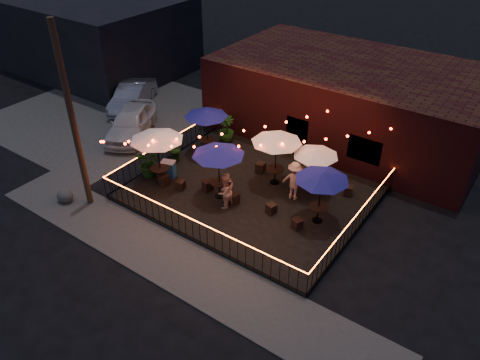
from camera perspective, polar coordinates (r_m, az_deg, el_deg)
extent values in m
plane|color=black|center=(19.83, -1.95, -4.53)|extent=(110.00, 110.00, 0.00)
cube|color=black|center=(21.08, 1.32, -1.63)|extent=(10.00, 8.00, 0.15)
cube|color=#403D3B|center=(17.98, -8.28, -9.66)|extent=(18.00, 2.50, 0.05)
cube|color=#403D3B|center=(29.67, -16.10, 7.95)|extent=(11.00, 12.00, 0.02)
cube|color=#380F10|center=(26.00, 13.36, 9.53)|extent=(14.00, 8.00, 4.00)
cube|color=black|center=(23.57, 7.02, 5.16)|extent=(1.20, 0.24, 2.20)
cube|color=black|center=(22.13, 15.01, 3.66)|extent=(1.60, 0.24, 1.20)
cube|color=black|center=(36.17, -17.03, 16.65)|extent=(12.00, 9.00, 5.00)
cylinder|color=#3A2818|center=(19.65, -19.71, 6.77)|extent=(0.26, 0.26, 8.00)
cube|color=black|center=(18.50, -5.72, -7.08)|extent=(10.00, 0.04, 0.04)
cube|color=black|center=(17.92, -5.88, -4.85)|extent=(10.00, 0.04, 0.04)
cube|color=#E65414|center=(17.90, -5.89, -4.78)|extent=(10.00, 0.03, 0.02)
cube|color=black|center=(23.69, -8.74, 2.75)|extent=(0.04, 8.00, 0.04)
cube|color=black|center=(23.24, -8.93, 4.69)|extent=(0.04, 8.00, 0.04)
cube|color=#E65414|center=(23.22, -8.94, 4.75)|extent=(0.03, 8.00, 0.02)
cube|color=black|center=(19.24, 13.80, -6.19)|extent=(0.04, 8.00, 0.04)
cube|color=black|center=(18.68, 14.17, -4.02)|extent=(0.04, 8.00, 0.04)
cube|color=#E65414|center=(18.66, 14.19, -3.95)|extent=(0.03, 8.00, 0.02)
cylinder|color=black|center=(21.95, -9.54, -0.27)|extent=(0.48, 0.48, 0.03)
cylinder|color=black|center=(21.74, -9.63, 0.57)|extent=(0.06, 0.06, 0.78)
cylinder|color=black|center=(21.53, -9.73, 1.47)|extent=(0.87, 0.87, 0.04)
cylinder|color=black|center=(21.27, -9.85, 2.60)|extent=(0.05, 0.05, 2.60)
cone|color=white|center=(20.72, -10.15, 5.29)|extent=(2.92, 2.92, 0.38)
cylinder|color=black|center=(24.08, -3.95, 3.45)|extent=(0.43, 0.43, 0.03)
cylinder|color=black|center=(23.91, -3.98, 4.17)|extent=(0.06, 0.06, 0.71)
cylinder|color=black|center=(23.73, -4.01, 4.93)|extent=(0.78, 0.78, 0.04)
cylinder|color=black|center=(23.52, -4.05, 5.89)|extent=(0.04, 0.04, 2.35)
cone|color=navy|center=(23.06, -4.16, 8.15)|extent=(2.42, 2.42, 0.34)
cylinder|color=black|center=(20.78, -2.49, -1.95)|extent=(0.45, 0.45, 0.03)
cylinder|color=black|center=(20.57, -2.52, -1.12)|extent=(0.06, 0.06, 0.74)
cylinder|color=black|center=(20.35, -2.54, -0.24)|extent=(0.82, 0.82, 0.04)
cylinder|color=black|center=(20.09, -2.58, 0.88)|extent=(0.05, 0.05, 2.47)
cone|color=navy|center=(19.53, -2.66, 3.54)|extent=(2.38, 2.38, 0.36)
cylinder|color=black|center=(21.71, 4.23, -0.26)|extent=(0.45, 0.45, 0.03)
cylinder|color=black|center=(21.51, 4.27, 0.54)|extent=(0.06, 0.06, 0.74)
cylinder|color=black|center=(21.31, 4.32, 1.40)|extent=(0.83, 0.83, 0.04)
cylinder|color=black|center=(21.06, 4.37, 2.50)|extent=(0.05, 0.05, 2.48)
cone|color=white|center=(20.52, 4.50, 5.09)|extent=(2.95, 2.95, 0.36)
cylinder|color=black|center=(19.64, 9.38, -4.88)|extent=(0.43, 0.43, 0.03)
cylinder|color=black|center=(19.42, 9.47, -4.07)|extent=(0.06, 0.06, 0.71)
cylinder|color=black|center=(19.21, 9.57, -3.22)|extent=(0.79, 0.79, 0.04)
cylinder|color=black|center=(18.94, 9.70, -2.12)|extent=(0.04, 0.04, 2.36)
cone|color=navy|center=(18.37, 10.00, 0.49)|extent=(2.40, 2.40, 0.34)
cylinder|color=black|center=(21.33, 8.75, -1.32)|extent=(0.40, 0.40, 0.03)
cylinder|color=black|center=(21.15, 8.82, -0.61)|extent=(0.05, 0.05, 0.65)
cylinder|color=black|center=(20.96, 8.90, 0.15)|extent=(0.72, 0.72, 0.04)
cylinder|color=black|center=(20.74, 9.00, 1.11)|extent=(0.04, 0.04, 2.17)
cone|color=white|center=(20.25, 9.23, 3.37)|extent=(2.25, 2.25, 0.32)
cube|color=black|center=(21.68, -9.28, 0.02)|extent=(0.47, 0.47, 0.50)
cube|color=black|center=(21.28, -7.25, -0.61)|extent=(0.43, 0.43, 0.43)
cube|color=black|center=(24.36, -4.05, 4.43)|extent=(0.51, 0.51, 0.48)
cube|color=black|center=(23.26, -2.85, 2.94)|extent=(0.50, 0.50, 0.47)
cube|color=black|center=(21.10, -3.97, -0.65)|extent=(0.51, 0.51, 0.47)
cube|color=black|center=(20.23, -0.79, -2.25)|extent=(0.46, 0.46, 0.48)
cube|color=black|center=(22.33, 2.52, 1.55)|extent=(0.47, 0.47, 0.48)
cube|color=black|center=(21.84, 7.03, 0.41)|extent=(0.48, 0.48, 0.43)
cube|color=black|center=(19.72, 3.84, -3.49)|extent=(0.45, 0.45, 0.43)
cube|color=black|center=(19.03, 6.99, -5.33)|extent=(0.45, 0.45, 0.41)
cube|color=black|center=(21.38, 9.42, -0.63)|extent=(0.40, 0.40, 0.44)
cube|color=black|center=(21.28, 13.07, -1.27)|extent=(0.49, 0.49, 0.45)
imported|color=#D2AF92|center=(19.83, -1.51, -1.16)|extent=(0.47, 0.63, 1.56)
imported|color=beige|center=(19.68, -1.83, -1.43)|extent=(0.68, 0.83, 1.59)
imported|color=tan|center=(20.30, 6.69, -0.08)|extent=(1.22, 0.76, 1.81)
imported|color=#15350D|center=(22.17, -10.96, 2.03)|extent=(1.28, 1.11, 1.40)
imported|color=#0E3A0C|center=(23.26, -7.91, 3.71)|extent=(0.83, 0.76, 1.22)
imported|color=#154016|center=(24.68, -1.68, 6.20)|extent=(0.86, 0.86, 1.45)
cube|color=#1E63AC|center=(22.11, -8.70, 1.26)|extent=(0.70, 0.60, 0.79)
cube|color=silver|center=(21.89, -8.79, 2.18)|extent=(0.76, 0.65, 0.05)
ellipsoid|color=#3E3F3B|center=(21.89, -20.57, -1.82)|extent=(0.90, 0.79, 0.65)
imported|color=white|center=(26.25, -13.13, 6.90)|extent=(3.95, 5.05, 1.61)
imported|color=#A5A5AE|center=(29.63, -12.96, 9.97)|extent=(3.39, 4.81, 1.51)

